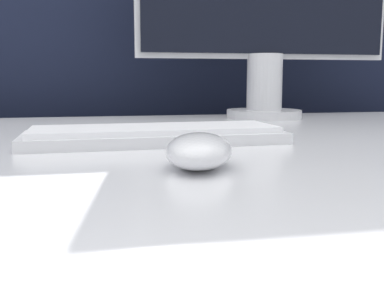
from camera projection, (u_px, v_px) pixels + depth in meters
name	position (u px, v px, depth m)	size (l,w,h in m)	color
partition_panel	(117.00, 133.00, 1.28)	(5.00, 0.03, 1.30)	black
computer_mouse_near	(199.00, 150.00, 0.47)	(0.10, 0.13, 0.04)	white
keyboard	(155.00, 135.00, 0.66)	(0.38, 0.14, 0.02)	silver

